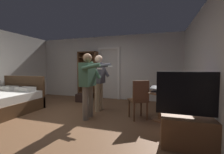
{
  "coord_description": "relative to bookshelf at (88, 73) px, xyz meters",
  "views": [
    {
      "loc": [
        2.15,
        -3.18,
        1.3
      ],
      "look_at": [
        0.98,
        0.52,
        1.05
      ],
      "focal_mm": 23.64,
      "sensor_mm": 36.0,
      "label": 1
    }
  ],
  "objects": [
    {
      "name": "person_striped_shirt",
      "position": [
        1.16,
        -1.59,
        -0.1
      ],
      "size": [
        0.64,
        0.55,
        1.67
      ],
      "color": "tan",
      "rests_on": "ground_plane"
    },
    {
      "name": "bookshelf",
      "position": [
        0.0,
        0.0,
        0.0
      ],
      "size": [
        0.84,
        0.32,
        1.96
      ],
      "color": "brown",
      "rests_on": "ground_plane"
    },
    {
      "name": "person_blue_shirt",
      "position": [
        1.14,
        -2.3,
        -0.09
      ],
      "size": [
        0.64,
        0.61,
        1.66
      ],
      "color": "gray",
      "rests_on": "ground_plane"
    },
    {
      "name": "wall_right",
      "position": [
        3.77,
        -2.48,
        0.24
      ],
      "size": [
        0.12,
        5.54,
        2.59
      ],
      "primitive_type": "cube",
      "color": "beige",
      "rests_on": "ground_plane"
    },
    {
      "name": "bottle_on_table",
      "position": [
        3.03,
        -1.96,
        -0.25
      ],
      "size": [
        0.06,
        0.06,
        0.24
      ],
      "color": "#373017",
      "rests_on": "side_table"
    },
    {
      "name": "tv_flatscreen",
      "position": [
        3.41,
        -3.09,
        -0.68
      ],
      "size": [
        1.18,
        0.4,
        1.23
      ],
      "color": "brown",
      "rests_on": "ground_plane"
    },
    {
      "name": "wall_back",
      "position": [
        0.7,
        0.23,
        0.24
      ],
      "size": [
        6.26,
        0.12,
        2.59
      ],
      "primitive_type": "cube",
      "color": "beige",
      "rests_on": "ground_plane"
    },
    {
      "name": "suitcase_dark",
      "position": [
        0.1,
        -0.7,
        -0.9
      ],
      "size": [
        0.47,
        0.35,
        0.3
      ],
      "primitive_type": "cube",
      "rotation": [
        0.0,
        0.0,
        0.08
      ],
      "color": "black",
      "rests_on": "ground_plane"
    },
    {
      "name": "wooden_chair",
      "position": [
        2.4,
        -2.01,
        -0.51
      ],
      "size": [
        0.58,
        0.58,
        0.99
      ],
      "color": "brown",
      "rests_on": "ground_plane"
    },
    {
      "name": "laptop",
      "position": [
        2.85,
        -1.92,
        -0.3
      ],
      "size": [
        0.39,
        0.39,
        0.16
      ],
      "color": "black",
      "rests_on": "side_table"
    },
    {
      "name": "doorway_frame",
      "position": [
        0.88,
        0.15,
        0.17
      ],
      "size": [
        0.93,
        0.08,
        2.13
      ],
      "color": "white",
      "rests_on": "ground_plane"
    },
    {
      "name": "side_table",
      "position": [
        2.89,
        -1.88,
        -0.58
      ],
      "size": [
        0.68,
        0.68,
        0.7
      ],
      "color": "brown",
      "rests_on": "ground_plane"
    },
    {
      "name": "ground_plane",
      "position": [
        0.7,
        -2.48,
        -1.05
      ],
      "size": [
        6.63,
        6.63,
        0.0
      ],
      "primitive_type": "plane",
      "color": "brown"
    }
  ]
}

